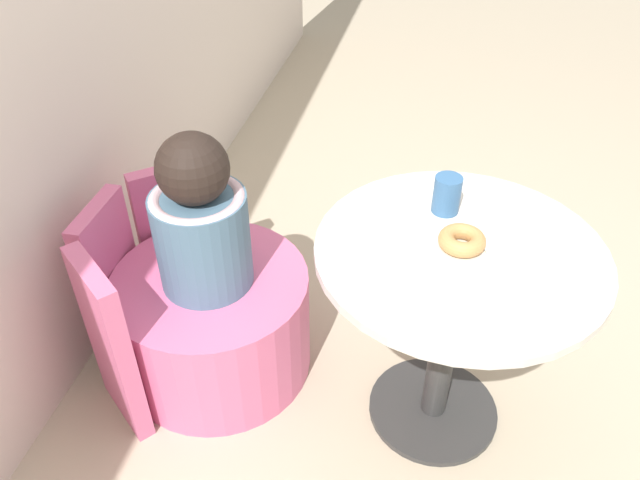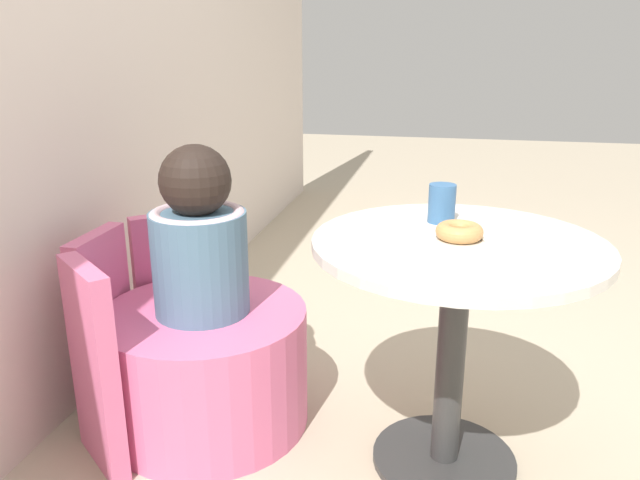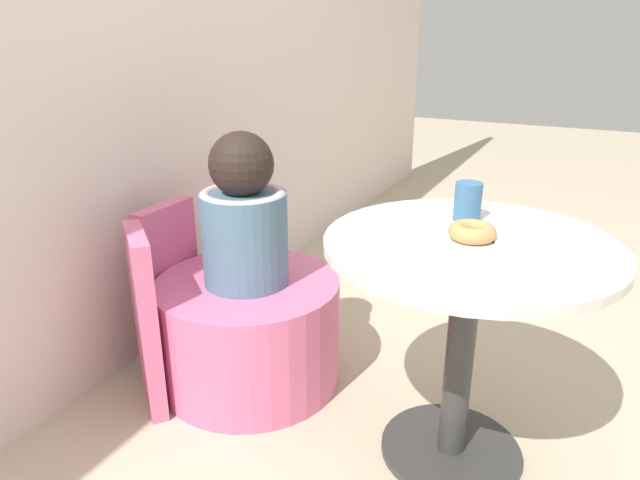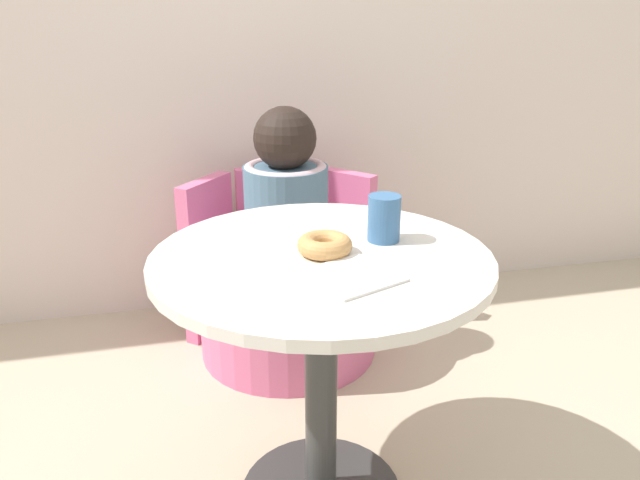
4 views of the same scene
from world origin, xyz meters
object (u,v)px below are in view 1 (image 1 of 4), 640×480
(child_figure, at_px, (200,220))
(donut, at_px, (462,240))
(tub_chair, at_px, (215,322))
(cup, at_px, (447,195))
(round_table, at_px, (453,295))

(child_figure, bearing_deg, donut, -94.07)
(child_figure, xyz_separation_m, donut, (-0.05, -0.69, 0.08))
(tub_chair, relative_size, cup, 5.79)
(child_figure, height_order, cup, child_figure)
(child_figure, distance_m, cup, 0.66)
(child_figure, distance_m, donut, 0.70)
(round_table, height_order, tub_chair, round_table)
(round_table, xyz_separation_m, child_figure, (0.06, 0.70, 0.09))
(donut, bearing_deg, round_table, -175.17)
(child_figure, xyz_separation_m, cup, (0.09, -0.65, 0.11))
(cup, bearing_deg, round_table, -162.52)
(tub_chair, height_order, cup, cup)
(tub_chair, bearing_deg, donut, -94.07)
(tub_chair, distance_m, cup, 0.83)
(round_table, relative_size, child_figure, 1.50)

